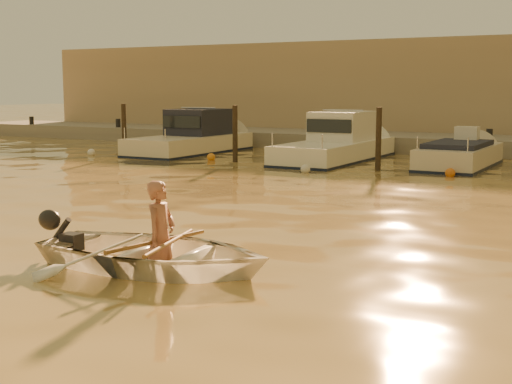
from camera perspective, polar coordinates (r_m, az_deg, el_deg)
The scene contains 18 objects.
ground_plane at distance 11.08m, azimuth -13.90°, elevation -5.53°, with size 160.00×160.00×0.00m, color olive.
dinghy at distance 10.43m, azimuth -8.07°, elevation -4.82°, with size 2.54×3.56×0.74m, color white.
person at distance 10.33m, azimuth -7.63°, elevation -3.51°, with size 0.58×0.38×1.60m, color #9D614E.
outboard_motor at distance 11.27m, azimuth -14.61°, elevation -3.86°, with size 0.90×0.40×0.70m, color black, non-canonical shape.
oar_port at distance 10.27m, azimuth -6.90°, elevation -4.03°, with size 0.06×0.06×2.10m, color brown.
oar_starboard at distance 10.37m, azimuth -7.85°, elevation -3.92°, with size 0.06×0.06×2.10m, color brown.
moored_boat_1 at distance 28.95m, azimuth -5.30°, elevation 4.37°, with size 2.34×6.94×1.75m, color beige, non-canonical shape.
moored_boat_2 at distance 25.91m, azimuth 6.37°, elevation 3.90°, with size 2.23×7.48×1.75m, color white, non-canonical shape.
moored_boat_3 at distance 24.58m, azimuth 15.95°, elevation 2.45°, with size 1.91×5.57×0.95m, color beige, non-canonical shape.
piling_0 at distance 28.12m, azimuth -10.50°, elevation 4.72°, with size 0.18×0.18×2.20m, color #2D2319.
piling_1 at distance 25.24m, azimuth -1.69°, elevation 4.45°, with size 0.18×0.18×2.20m, color #2D2319.
piling_2 at distance 22.99m, azimuth 9.77°, elevation 3.96°, with size 0.18×0.18×2.20m, color #2D2319.
fender_a at distance 28.60m, azimuth -13.04°, elevation 3.09°, with size 0.30×0.30×0.30m, color white.
fender_b at distance 26.00m, azimuth -3.61°, elevation 2.78°, with size 0.30×0.30×0.30m, color orange.
fender_c at distance 22.21m, azimuth 3.97°, elevation 1.83°, with size 0.30×0.30×0.30m, color silver.
fender_d at distance 21.92m, azimuth 15.27°, elevation 1.47°, with size 0.30×0.30×0.30m, color #D16618.
quay at distance 30.35m, azimuth 14.94°, elevation 3.41°, with size 52.00×4.00×1.00m, color gray.
waterfront_building at distance 35.61m, azimuth 17.29°, elevation 7.63°, with size 46.00×7.00×4.80m, color #9E8466.
Camera 1 is at (7.39, -7.83, 2.61)m, focal length 50.00 mm.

